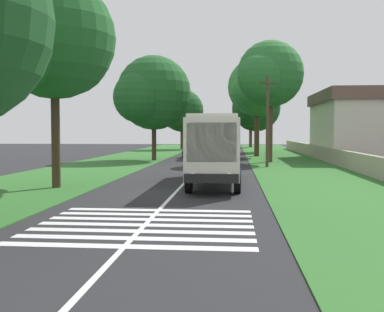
{
  "coord_description": "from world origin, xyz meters",
  "views": [
    {
      "loc": [
        -21.39,
        -2.76,
        2.95
      ],
      "look_at": [
        3.28,
        -0.54,
        1.6
      ],
      "focal_mm": 43.17,
      "sensor_mm": 36.0,
      "label": 1
    }
  ],
  "objects_px": {
    "roadside_tree_right_1": "(268,76)",
    "roadside_building": "(367,125)",
    "roadside_tree_left_0": "(181,112)",
    "utility_pole": "(267,120)",
    "roadside_tree_left_1": "(51,42)",
    "roadside_tree_right_3": "(256,89)",
    "trailing_minibus_0": "(202,141)",
    "coach_bus": "(216,145)",
    "roadside_tree_right_0": "(250,117)",
    "trailing_car_2": "(198,149)",
    "trailing_car_1": "(192,152)",
    "trailing_car_0": "(225,154)",
    "roadside_tree_right_2": "(255,109)",
    "roadside_tree_left_2": "(152,95)"
  },
  "relations": [
    {
      "from": "trailing_car_1",
      "to": "roadside_tree_left_1",
      "type": "bearing_deg",
      "value": 170.25
    },
    {
      "from": "roadside_tree_right_3",
      "to": "roadside_tree_right_0",
      "type": "bearing_deg",
      "value": -0.73
    },
    {
      "from": "trailing_car_1",
      "to": "utility_pole",
      "type": "xyz_separation_m",
      "value": [
        -13.2,
        -7.26,
        3.16
      ]
    },
    {
      "from": "coach_bus",
      "to": "roadside_building",
      "type": "xyz_separation_m",
      "value": [
        23.29,
        -14.69,
        1.4
      ]
    },
    {
      "from": "trailing_car_0",
      "to": "utility_pole",
      "type": "distance_m",
      "value": 9.37
    },
    {
      "from": "roadside_tree_right_0",
      "to": "roadside_tree_right_2",
      "type": "xyz_separation_m",
      "value": [
        -19.34,
        0.04,
        0.64
      ]
    },
    {
      "from": "roadside_tree_left_2",
      "to": "roadside_tree_right_0",
      "type": "relative_size",
      "value": 1.31
    },
    {
      "from": "roadside_tree_right_0",
      "to": "utility_pole",
      "type": "relative_size",
      "value": 1.08
    },
    {
      "from": "utility_pole",
      "to": "roadside_building",
      "type": "distance_m",
      "value": 16.0
    },
    {
      "from": "coach_bus",
      "to": "trailing_car_2",
      "type": "bearing_deg",
      "value": 6.27
    },
    {
      "from": "trailing_car_2",
      "to": "trailing_car_0",
      "type": "bearing_deg",
      "value": -164.05
    },
    {
      "from": "trailing_car_2",
      "to": "trailing_minibus_0",
      "type": "distance_m",
      "value": 7.99
    },
    {
      "from": "trailing_car_2",
      "to": "roadside_tree_right_0",
      "type": "distance_m",
      "value": 25.99
    },
    {
      "from": "roadside_tree_left_2",
      "to": "roadside_tree_left_1",
      "type": "bearing_deg",
      "value": 176.72
    },
    {
      "from": "roadside_tree_left_0",
      "to": "roadside_tree_right_3",
      "type": "xyz_separation_m",
      "value": [
        -18.51,
        -10.77,
        1.84
      ]
    },
    {
      "from": "coach_bus",
      "to": "roadside_tree_left_2",
      "type": "relative_size",
      "value": 1.08
    },
    {
      "from": "roadside_tree_right_1",
      "to": "roadside_building",
      "type": "bearing_deg",
      "value": -62.26
    },
    {
      "from": "trailing_car_0",
      "to": "trailing_car_2",
      "type": "xyz_separation_m",
      "value": [
        12.91,
        3.69,
        0.0
      ]
    },
    {
      "from": "trailing_car_1",
      "to": "roadside_tree_left_0",
      "type": "relative_size",
      "value": 0.46
    },
    {
      "from": "trailing_minibus_0",
      "to": "roadside_tree_left_0",
      "type": "height_order",
      "value": "roadside_tree_left_0"
    },
    {
      "from": "trailing_car_2",
      "to": "roadside_tree_right_3",
      "type": "bearing_deg",
      "value": -124.18
    },
    {
      "from": "trailing_car_1",
      "to": "roadside_tree_right_0",
      "type": "distance_m",
      "value": 33.42
    },
    {
      "from": "trailing_car_0",
      "to": "roadside_tree_right_3",
      "type": "distance_m",
      "value": 11.29
    },
    {
      "from": "utility_pole",
      "to": "roadside_tree_left_1",
      "type": "bearing_deg",
      "value": 140.19
    },
    {
      "from": "roadside_tree_left_0",
      "to": "roadside_building",
      "type": "height_order",
      "value": "roadside_tree_left_0"
    },
    {
      "from": "coach_bus",
      "to": "roadside_tree_right_1",
      "type": "relative_size",
      "value": 0.99
    },
    {
      "from": "roadside_tree_left_0",
      "to": "roadside_tree_right_0",
      "type": "xyz_separation_m",
      "value": [
        10.75,
        -11.14,
        -0.57
      ]
    },
    {
      "from": "roadside_tree_left_0",
      "to": "trailing_minibus_0",
      "type": "bearing_deg",
      "value": -146.88
    },
    {
      "from": "trailing_minibus_0",
      "to": "utility_pole",
      "type": "distance_m",
      "value": 29.88
    },
    {
      "from": "trailing_car_0",
      "to": "roadside_tree_right_2",
      "type": "height_order",
      "value": "roadside_tree_right_2"
    },
    {
      "from": "trailing_car_1",
      "to": "roadside_tree_right_1",
      "type": "relative_size",
      "value": 0.38
    },
    {
      "from": "roadside_building",
      "to": "roadside_tree_right_1",
      "type": "bearing_deg",
      "value": 117.74
    },
    {
      "from": "roadside_tree_right_0",
      "to": "trailing_car_2",
      "type": "bearing_deg",
      "value": 163.08
    },
    {
      "from": "trailing_car_0",
      "to": "roadside_tree_left_0",
      "type": "xyz_separation_m",
      "value": [
        26.62,
        7.39,
        5.25
      ]
    },
    {
      "from": "trailing_minibus_0",
      "to": "roadside_building",
      "type": "relative_size",
      "value": 0.44
    },
    {
      "from": "coach_bus",
      "to": "roadside_tree_right_1",
      "type": "xyz_separation_m",
      "value": [
        17.74,
        -4.13,
        5.85
      ]
    },
    {
      "from": "coach_bus",
      "to": "utility_pole",
      "type": "distance_m",
      "value": 12.39
    },
    {
      "from": "trailing_car_0",
      "to": "roadside_tree_left_1",
      "type": "relative_size",
      "value": 0.4
    },
    {
      "from": "trailing_car_1",
      "to": "trailing_minibus_0",
      "type": "xyz_separation_m",
      "value": [
        15.72,
        -0.07,
        0.88
      ]
    },
    {
      "from": "trailing_minibus_0",
      "to": "roadside_tree_right_1",
      "type": "relative_size",
      "value": 0.53
    },
    {
      "from": "roadside_tree_left_1",
      "to": "roadside_tree_right_0",
      "type": "height_order",
      "value": "roadside_tree_left_1"
    },
    {
      "from": "roadside_tree_left_1",
      "to": "roadside_tree_right_3",
      "type": "xyz_separation_m",
      "value": [
        30.58,
        -11.83,
        0.3
      ]
    },
    {
      "from": "trailing_car_0",
      "to": "trailing_minibus_0",
      "type": "relative_size",
      "value": 0.72
    },
    {
      "from": "trailing_car_0",
      "to": "utility_pole",
      "type": "xyz_separation_m",
      "value": [
        -8.07,
        -3.57,
        3.16
      ]
    },
    {
      "from": "trailing_car_0",
      "to": "roadside_tree_right_0",
      "type": "xyz_separation_m",
      "value": [
        37.37,
        -3.75,
        4.68
      ]
    },
    {
      "from": "roadside_tree_right_0",
      "to": "roadside_tree_right_1",
      "type": "relative_size",
      "value": 0.7
    },
    {
      "from": "coach_bus",
      "to": "roadside_tree_left_0",
      "type": "bearing_deg",
      "value": 8.93
    },
    {
      "from": "trailing_minibus_0",
      "to": "roadside_tree_right_2",
      "type": "xyz_separation_m",
      "value": [
        -2.83,
        -7.34,
        4.44
      ]
    },
    {
      "from": "roadside_tree_left_0",
      "to": "roadside_building",
      "type": "xyz_separation_m",
      "value": [
        -23.1,
        -21.98,
        -2.38
      ]
    },
    {
      "from": "trailing_minibus_0",
      "to": "roadside_tree_right_1",
      "type": "xyz_separation_m",
      "value": [
        -22.89,
        -7.66,
        6.45
      ]
    }
  ]
}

